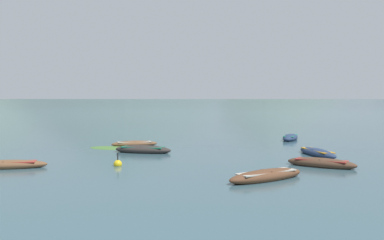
% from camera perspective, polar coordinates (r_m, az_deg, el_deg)
% --- Properties ---
extents(ground_plane, '(6000.00, 6000.00, 0.00)m').
position_cam_1_polar(ground_plane, '(1506.58, 1.75, 2.93)').
color(ground_plane, '#385660').
extents(mountain_2, '(1286.92, 1286.92, 448.94)m').
position_cam_1_polar(mountain_2, '(2322.54, -9.28, 8.49)').
color(mountain_2, '#4C5B56').
rests_on(mountain_2, ground).
extents(mountain_3, '(961.36, 961.36, 309.55)m').
position_cam_1_polar(mountain_3, '(2458.85, 10.47, 6.55)').
color(mountain_3, '#56665B').
rests_on(mountain_3, ground).
extents(rowboat_0, '(4.29, 1.89, 0.53)m').
position_cam_1_polar(rowboat_0, '(23.42, -24.11, -5.60)').
color(rowboat_0, brown).
rests_on(rowboat_0, ground).
extents(rowboat_2, '(2.30, 3.78, 0.61)m').
position_cam_1_polar(rowboat_2, '(36.54, 13.22, -2.35)').
color(rowboat_2, navy).
rests_on(rowboat_2, ground).
extents(rowboat_3, '(3.96, 3.27, 0.58)m').
position_cam_1_polar(rowboat_3, '(18.71, 10.09, -7.47)').
color(rowboat_3, brown).
rests_on(rowboat_3, ground).
extents(rowboat_5, '(3.62, 2.72, 0.58)m').
position_cam_1_polar(rowboat_5, '(22.89, 17.17, -5.63)').
color(rowboat_5, '#4C3323').
rests_on(rowboat_5, ground).
extents(rowboat_7, '(3.56, 2.02, 0.48)m').
position_cam_1_polar(rowboat_7, '(31.51, -7.83, -3.22)').
color(rowboat_7, brown).
rests_on(rowboat_7, ground).
extents(rowboat_9, '(1.97, 4.25, 0.54)m').
position_cam_1_polar(rowboat_9, '(27.22, 16.67, -4.28)').
color(rowboat_9, navy).
rests_on(rowboat_9, ground).
extents(rowboat_11, '(4.00, 2.03, 0.60)m').
position_cam_1_polar(rowboat_11, '(27.59, -6.69, -4.03)').
color(rowboat_11, '#2D2826').
rests_on(rowboat_11, ground).
extents(mooring_buoy, '(0.44, 0.44, 0.83)m').
position_cam_1_polar(mooring_buoy, '(22.48, -10.05, -5.92)').
color(mooring_buoy, yellow).
rests_on(mooring_buoy, ground).
extents(weed_patch_4, '(3.72, 2.85, 0.14)m').
position_cam_1_polar(weed_patch_4, '(30.40, -10.92, -3.77)').
color(weed_patch_4, '#477033').
rests_on(weed_patch_4, ground).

